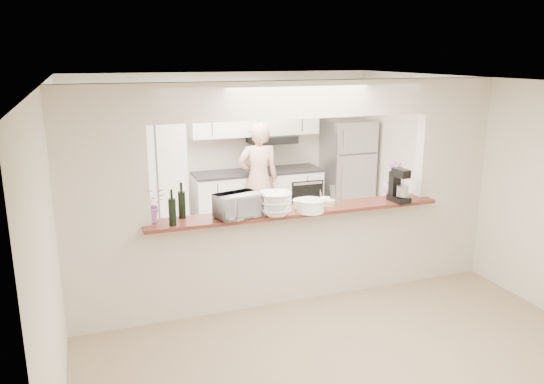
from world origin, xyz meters
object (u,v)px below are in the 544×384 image
stand_mixer (399,187)px  person (258,180)px  refrigerator (347,170)px  toaster_oven (238,205)px

stand_mixer → person: size_ratio=0.22×
refrigerator → stand_mixer: (-0.80, -2.79, 0.42)m
toaster_oven → stand_mixer: size_ratio=1.17×
toaster_oven → person: 2.63m
refrigerator → person: 1.76m
toaster_oven → stand_mixer: stand_mixer is taller
person → stand_mixer: bearing=118.6°
refrigerator → toaster_oven: 3.91m
stand_mixer → toaster_oven: bearing=178.9°
toaster_oven → stand_mixer: bearing=-16.0°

